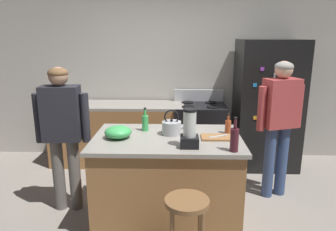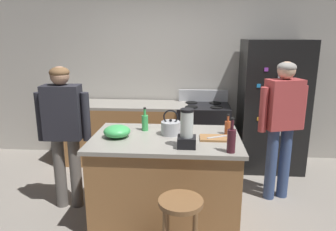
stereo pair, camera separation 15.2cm
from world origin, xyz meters
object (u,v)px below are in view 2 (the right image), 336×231
(kitchen_island, at_px, (166,179))
(bottle_soda, at_px, (145,122))
(bottle_cooking_sauce, at_px, (228,127))
(tea_kettle, at_px, (171,127))
(blender_appliance, at_px, (187,131))
(person_by_sink_right, at_px, (282,118))
(bottle_wine, at_px, (231,140))
(stove_range, at_px, (203,134))
(refrigerator, at_px, (272,106))
(cutting_board, at_px, (215,138))
(person_by_island_left, at_px, (64,125))
(chef_knife, at_px, (217,137))
(mixing_bowl, at_px, (117,131))
(bar_stool, at_px, (181,217))

(kitchen_island, height_order, bottle_soda, bottle_soda)
(bottle_cooking_sauce, relative_size, tea_kettle, 0.78)
(blender_appliance, relative_size, tea_kettle, 1.32)
(person_by_sink_right, distance_m, bottle_wine, 1.17)
(stove_range, bearing_deg, refrigerator, -1.44)
(person_by_sink_right, xyz_separation_m, tea_kettle, (-1.26, -0.47, 0.00))
(cutting_board, bearing_deg, bottle_wine, -72.16)
(person_by_island_left, relative_size, bottle_cooking_sauce, 7.50)
(bottle_cooking_sauce, bearing_deg, bottle_wine, -92.78)
(cutting_board, bearing_deg, chef_knife, 0.00)
(mixing_bowl, distance_m, cutting_board, 0.99)
(person_by_island_left, bearing_deg, bottle_soda, 2.53)
(cutting_board, bearing_deg, bottle_cooking_sauce, 50.02)
(blender_appliance, xyz_separation_m, bottle_cooking_sauce, (0.42, 0.42, -0.08))
(bottle_cooking_sauce, distance_m, mixing_bowl, 1.14)
(blender_appliance, relative_size, bottle_cooking_sauce, 1.68)
(blender_appliance, bearing_deg, refrigerator, 55.90)
(mixing_bowl, distance_m, chef_knife, 1.01)
(blender_appliance, distance_m, cutting_board, 0.40)
(refrigerator, relative_size, stove_range, 1.69)
(kitchen_island, distance_m, person_by_island_left, 1.26)
(chef_knife, bearing_deg, bar_stool, -139.07)
(bottle_cooking_sauce, bearing_deg, bar_stool, -115.71)
(mixing_bowl, xyz_separation_m, chef_knife, (1.01, 0.01, -0.04))
(refrigerator, distance_m, person_by_island_left, 2.88)
(kitchen_island, relative_size, bottle_soda, 5.89)
(person_by_island_left, distance_m, cutting_board, 1.64)
(bar_stool, bearing_deg, bottle_wine, 44.12)
(bottle_wine, bearing_deg, stove_range, 95.25)
(bottle_cooking_sauce, relative_size, chef_knife, 0.98)
(bottle_cooking_sauce, bearing_deg, mixing_bowl, -170.97)
(bar_stool, distance_m, cutting_board, 0.93)
(refrigerator, height_order, tea_kettle, refrigerator)
(mixing_bowl, bearing_deg, refrigerator, 38.80)
(tea_kettle, bearing_deg, person_by_island_left, 175.78)
(bar_stool, relative_size, blender_appliance, 1.85)
(mixing_bowl, distance_m, tea_kettle, 0.55)
(bottle_wine, distance_m, bottle_cooking_sauce, 0.53)
(bottle_soda, relative_size, chef_knife, 1.16)
(cutting_board, bearing_deg, bar_stool, -112.00)
(tea_kettle, bearing_deg, refrigerator, 45.83)
(bottle_cooking_sauce, height_order, chef_knife, bottle_cooking_sauce)
(blender_appliance, bearing_deg, cutting_board, 41.75)
(stove_range, xyz_separation_m, blender_appliance, (-0.22, -1.80, 0.61))
(bar_stool, distance_m, mixing_bowl, 1.12)
(bottle_soda, bearing_deg, person_by_island_left, -177.47)
(stove_range, distance_m, tea_kettle, 1.58)
(refrigerator, relative_size, bottle_cooking_sauce, 8.68)
(person_by_island_left, relative_size, mixing_bowl, 5.95)
(kitchen_island, distance_m, stove_range, 1.59)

